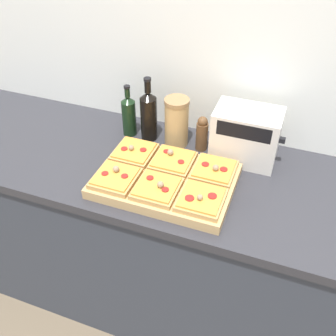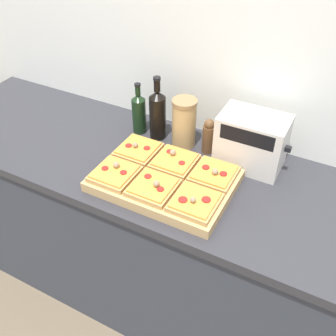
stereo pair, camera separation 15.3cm
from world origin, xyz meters
name	(u,v)px [view 2 (the right image)]	position (x,y,z in m)	size (l,w,h in m)	color
wall_back	(233,65)	(0.00, 0.67, 1.25)	(6.00, 0.06, 2.50)	silver
kitchen_counter	(189,249)	(0.00, 0.32, 0.46)	(2.63, 0.67, 0.92)	#333842
cutting_board	(164,180)	(-0.08, 0.22, 0.94)	(0.53, 0.37, 0.04)	tan
pizza_slice_back_left	(138,149)	(-0.25, 0.31, 0.97)	(0.16, 0.17, 0.05)	tan
pizza_slice_back_center	(175,161)	(-0.08, 0.31, 0.97)	(0.16, 0.17, 0.05)	tan
pizza_slice_back_right	(214,174)	(0.09, 0.31, 0.97)	(0.16, 0.17, 0.05)	tan
pizza_slice_front_left	(115,173)	(-0.25, 0.13, 0.97)	(0.16, 0.17, 0.05)	tan
pizza_slice_front_center	(153,187)	(-0.08, 0.13, 0.97)	(0.16, 0.17, 0.05)	tan
pizza_slice_front_right	(195,202)	(0.09, 0.13, 0.97)	(0.16, 0.17, 0.05)	tan
olive_oil_bottle	(139,113)	(-0.36, 0.50, 1.02)	(0.06, 0.06, 0.24)	black
wine_bottle	(158,114)	(-0.26, 0.50, 1.04)	(0.07, 0.07, 0.30)	black
grain_jar_tall	(184,123)	(-0.13, 0.50, 1.03)	(0.11, 0.11, 0.22)	tan
pepper_mill	(208,136)	(-0.02, 0.50, 0.99)	(0.05, 0.05, 0.16)	brown
toaster_oven	(252,141)	(0.17, 0.50, 1.03)	(0.29, 0.18, 0.23)	beige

